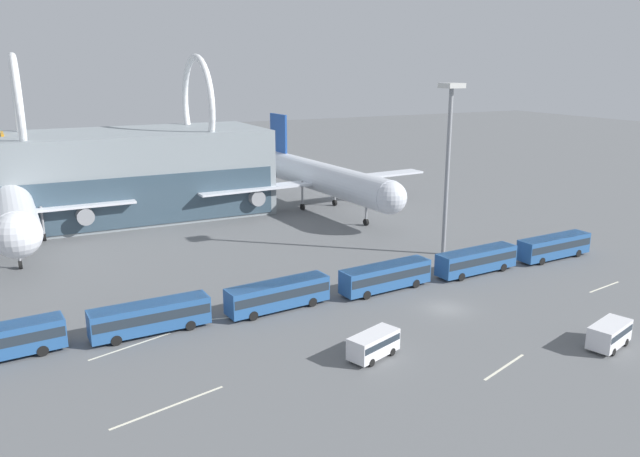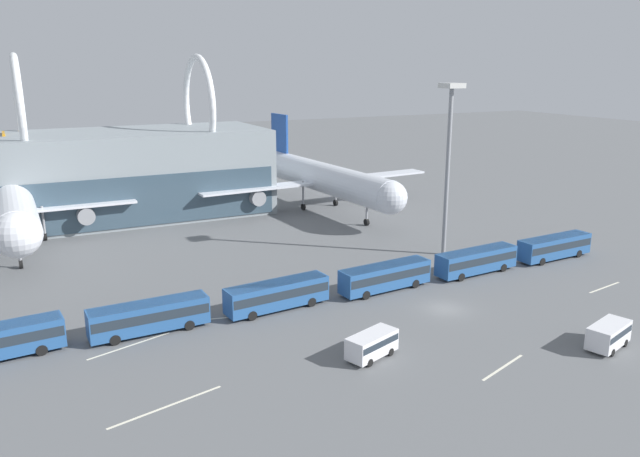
{
  "view_description": "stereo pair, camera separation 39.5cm",
  "coord_description": "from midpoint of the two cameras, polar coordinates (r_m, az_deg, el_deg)",
  "views": [
    {
      "loc": [
        -39.71,
        -49.17,
        25.08
      ],
      "look_at": [
        -3.75,
        22.26,
        4.0
      ],
      "focal_mm": 35.0,
      "sensor_mm": 36.0,
      "label": 1
    },
    {
      "loc": [
        -39.36,
        -49.34,
        25.08
      ],
      "look_at": [
        -3.75,
        22.26,
        4.0
      ],
      "focal_mm": 35.0,
      "sensor_mm": 36.0,
      "label": 2
    }
  ],
  "objects": [
    {
      "name": "airliner_at_gate_near",
      "position": [
        97.63,
        -26.42,
        1.76
      ],
      "size": [
        34.08,
        38.3,
        14.73
      ],
      "rotation": [
        0.0,
        0.0,
        -1.56
      ],
      "color": "silver",
      "rests_on": "ground_plane"
    },
    {
      "name": "floodlight_mast",
      "position": [
        83.7,
        11.56,
        7.76
      ],
      "size": [
        2.55,
        2.55,
        22.8
      ],
      "color": "gray",
      "rests_on": "ground_plane"
    },
    {
      "name": "shuttle_bus_4",
      "position": [
        79.29,
        13.98,
        -2.76
      ],
      "size": [
        11.49,
        3.36,
        3.05
      ],
      "rotation": [
        0.0,
        0.0,
        0.07
      ],
      "color": "#285693",
      "rests_on": "ground_plane"
    },
    {
      "name": "lane_stripe_4",
      "position": [
        50.38,
        -13.85,
        -15.56
      ],
      "size": [
        9.19,
        2.54,
        0.01
      ],
      "primitive_type": "cube",
      "rotation": [
        0.0,
        0.0,
        0.25
      ],
      "color": "silver",
      "rests_on": "ground_plane"
    },
    {
      "name": "service_van_crossing",
      "position": [
        63.26,
        24.78,
        -8.69
      ],
      "size": [
        5.39,
        3.55,
        2.32
      ],
      "rotation": [
        0.0,
        0.0,
        3.44
      ],
      "color": "silver",
      "rests_on": "ground_plane"
    },
    {
      "name": "lane_stripe_1",
      "position": [
        60.91,
        -17.07,
        -10.24
      ],
      "size": [
        7.91,
        2.78,
        0.01
      ],
      "primitive_type": "cube",
      "rotation": [
        0.0,
        0.0,
        0.31
      ],
      "color": "silver",
      "rests_on": "ground_plane"
    },
    {
      "name": "service_van_foreground",
      "position": [
        55.9,
        4.71,
        -10.42
      ],
      "size": [
        5.41,
        3.64,
        2.26
      ],
      "rotation": [
        0.0,
        0.0,
        0.34
      ],
      "color": "silver",
      "rests_on": "ground_plane"
    },
    {
      "name": "shuttle_bus_5",
      "position": [
        88.35,
        20.49,
        -1.47
      ],
      "size": [
        11.46,
        3.17,
        3.05
      ],
      "rotation": [
        0.0,
        0.0,
        0.05
      ],
      "color": "#285693",
      "rests_on": "ground_plane"
    },
    {
      "name": "lane_stripe_0",
      "position": [
        79.96,
        24.44,
        -4.89
      ],
      "size": [
        6.07,
        1.24,
        0.01
      ],
      "primitive_type": "cube",
      "rotation": [
        0.0,
        0.0,
        0.16
      ],
      "color": "silver",
      "rests_on": "ground_plane"
    },
    {
      "name": "ground_plane",
      "position": [
        67.95,
        11.26,
        -7.19
      ],
      "size": [
        440.0,
        440.0,
        0.0
      ],
      "primitive_type": "plane",
      "color": "slate"
    },
    {
      "name": "shuttle_bus_3",
      "position": [
        71.61,
        5.87,
        -4.28
      ],
      "size": [
        11.52,
        3.56,
        3.05
      ],
      "rotation": [
        0.0,
        0.0,
        0.09
      ],
      "color": "#285693",
      "rests_on": "ground_plane"
    },
    {
      "name": "airliner_at_gate_far",
      "position": [
        110.87,
        0.01,
        4.7
      ],
      "size": [
        45.2,
        44.39,
        15.73
      ],
      "rotation": [
        0.0,
        0.0,
        -1.5
      ],
      "color": "silver",
      "rests_on": "ground_plane"
    },
    {
      "name": "lane_stripe_3",
      "position": [
        64.93,
        -11.04,
        -8.24
      ],
      "size": [
        9.01,
        2.25,
        0.01
      ],
      "primitive_type": "cube",
      "rotation": [
        0.0,
        0.0,
        -0.22
      ],
      "color": "silver",
      "rests_on": "ground_plane"
    },
    {
      "name": "shuttle_bus_1",
      "position": [
        62.43,
        -15.43,
        -7.69
      ],
      "size": [
        11.43,
        3.02,
        3.05
      ],
      "rotation": [
        0.0,
        0.0,
        0.04
      ],
      "color": "#285693",
      "rests_on": "ground_plane"
    },
    {
      "name": "lane_stripe_2",
      "position": [
        56.85,
        16.32,
        -12.05
      ],
      "size": [
        6.28,
        2.31,
        0.01
      ],
      "primitive_type": "cube",
      "rotation": [
        0.0,
        0.0,
        0.32
      ],
      "color": "silver",
      "rests_on": "ground_plane"
    },
    {
      "name": "shuttle_bus_2",
      "position": [
        65.9,
        -4.03,
        -5.95
      ],
      "size": [
        11.54,
        3.65,
        3.05
      ],
      "rotation": [
        0.0,
        0.0,
        0.1
      ],
      "color": "#285693",
      "rests_on": "ground_plane"
    }
  ]
}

